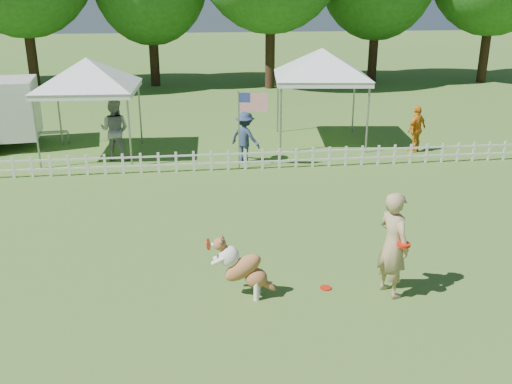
% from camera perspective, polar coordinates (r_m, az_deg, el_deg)
% --- Properties ---
extents(ground, '(120.00, 120.00, 0.00)m').
position_cam_1_polar(ground, '(10.24, 1.65, -9.59)').
color(ground, '#3A6D22').
rests_on(ground, ground).
extents(picket_fence, '(22.00, 0.08, 0.60)m').
position_cam_1_polar(picket_fence, '(16.57, -1.93, 3.24)').
color(picket_fence, silver).
rests_on(picket_fence, ground).
extents(handler, '(0.65, 0.79, 1.87)m').
position_cam_1_polar(handler, '(9.94, 13.55, -5.11)').
color(handler, tan).
rests_on(handler, ground).
extents(dog, '(1.11, 0.59, 1.09)m').
position_cam_1_polar(dog, '(9.74, -1.23, -7.59)').
color(dog, brown).
rests_on(dog, ground).
extents(frisbee_on_turf, '(0.24, 0.24, 0.02)m').
position_cam_1_polar(frisbee_on_turf, '(10.30, 6.98, -9.49)').
color(frisbee_on_turf, red).
rests_on(frisbee_on_turf, ground).
extents(canopy_tent_left, '(3.00, 3.00, 2.97)m').
position_cam_1_polar(canopy_tent_left, '(18.48, -16.19, 8.00)').
color(canopy_tent_left, white).
rests_on(canopy_tent_left, ground).
extents(canopy_tent_right, '(3.32, 3.32, 3.08)m').
position_cam_1_polar(canopy_tent_right, '(19.51, 6.44, 9.42)').
color(canopy_tent_right, white).
rests_on(canopy_tent_right, ground).
extents(flag_pole, '(0.88, 0.28, 2.29)m').
position_cam_1_polar(flag_pole, '(16.41, -1.73, 6.13)').
color(flag_pole, gray).
rests_on(flag_pole, ground).
extents(spectator_a, '(1.07, 0.93, 1.87)m').
position_cam_1_polar(spectator_a, '(17.94, -13.94, 6.06)').
color(spectator_a, gray).
rests_on(spectator_a, ground).
extents(spectator_b, '(1.12, 1.09, 1.54)m').
position_cam_1_polar(spectator_b, '(17.17, -1.09, 5.47)').
color(spectator_b, navy).
rests_on(spectator_b, ground).
extents(spectator_c, '(0.93, 0.79, 1.49)m').
position_cam_1_polar(spectator_c, '(19.03, 15.75, 6.09)').
color(spectator_c, orange).
rests_on(spectator_c, ground).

